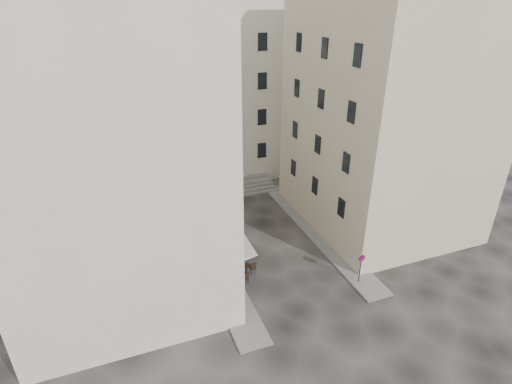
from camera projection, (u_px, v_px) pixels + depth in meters
name	position (u px, v px, depth m)	size (l,w,h in m)	color
ground	(280.00, 262.00, 29.53)	(90.00, 90.00, 0.00)	black
sidewalk_left	(208.00, 245.00, 31.44)	(2.00, 22.00, 0.12)	slate
sidewalk_right	(315.00, 230.00, 33.45)	(2.00, 18.00, 0.12)	slate
building_left	(106.00, 132.00, 24.16)	(12.20, 16.20, 20.60)	beige
building_right	(387.00, 114.00, 31.69)	(12.20, 14.20, 18.60)	beige
building_back	(199.00, 87.00, 41.04)	(18.20, 10.20, 18.60)	beige
cafe_storefront	(219.00, 246.00, 28.17)	(1.74, 7.30, 3.50)	#44090F
stone_steps	(230.00, 189.00, 39.91)	(9.00, 3.15, 0.80)	slate
bollard_near	(243.00, 274.00, 27.43)	(0.12, 0.12, 0.98)	black
bollard_mid	(228.00, 247.00, 30.37)	(0.12, 0.12, 0.98)	black
bollard_far	(216.00, 225.00, 33.30)	(0.12, 0.12, 0.98)	black
no_parking_sign	(361.00, 263.00, 26.69)	(0.53, 0.10, 2.34)	black
bistro_table_a	(239.00, 278.00, 27.19)	(1.24, 0.58, 0.87)	black
bistro_table_b	(246.00, 269.00, 28.06)	(1.37, 0.64, 0.96)	black
bistro_table_c	(239.00, 260.00, 29.09)	(1.23, 0.57, 0.86)	black
bistro_table_d	(232.00, 246.00, 30.62)	(1.26, 0.59, 0.88)	black
bistro_table_e	(225.00, 233.00, 32.33)	(1.37, 0.64, 0.96)	black
pedestrian	(240.00, 240.00, 30.57)	(0.69, 0.45, 1.89)	black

